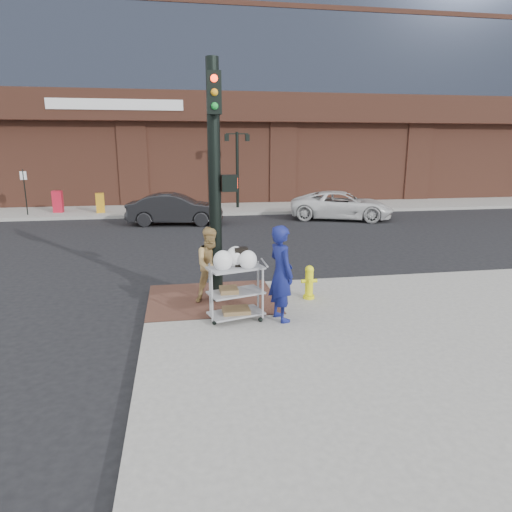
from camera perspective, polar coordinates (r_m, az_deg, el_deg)
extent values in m
plane|color=black|center=(9.49, -1.39, -7.77)|extent=(220.00, 220.00, 0.00)
cube|color=gray|center=(43.14, 8.90, 9.02)|extent=(65.00, 36.00, 0.15)
cube|color=#4F2F25|center=(10.21, -5.49, -5.31)|extent=(2.80, 2.40, 0.01)
cube|color=brown|center=(41.62, -0.98, 28.57)|extent=(42.00, 26.00, 28.00)
cylinder|color=black|center=(24.99, -2.35, 10.66)|extent=(0.16, 0.16, 4.00)
cube|color=black|center=(24.96, -2.39, 15.02)|extent=(1.20, 0.06, 0.06)
cube|color=black|center=(24.89, -3.68, 14.54)|extent=(0.22, 0.22, 0.35)
cube|color=black|center=(25.03, -1.10, 14.56)|extent=(0.22, 0.22, 0.35)
cylinder|color=black|center=(24.91, -26.89, 7.12)|extent=(0.05, 0.05, 2.20)
cylinder|color=black|center=(9.60, -5.18, 8.73)|extent=(0.26, 0.26, 5.00)
cube|color=black|center=(9.63, -3.39, 9.07)|extent=(0.32, 0.28, 0.34)
cube|color=#FF260C|center=(9.65, -2.43, 9.10)|extent=(0.02, 0.18, 0.22)
cube|color=black|center=(9.34, -5.28, 19.65)|extent=(0.28, 0.18, 0.80)
imported|color=navy|center=(8.74, 3.17, -2.18)|extent=(0.62, 0.78, 1.87)
imported|color=tan|center=(9.82, -5.44, -1.11)|extent=(0.87, 0.72, 1.65)
imported|color=black|center=(20.77, -10.05, 5.80)|extent=(4.36, 2.03, 1.38)
imported|color=silver|center=(22.31, 10.65, 6.25)|extent=(5.28, 3.77, 1.33)
cube|color=#95969A|center=(8.71, -2.56, -1.50)|extent=(1.15, 0.83, 0.03)
cube|color=#95969A|center=(8.85, -2.53, -4.58)|extent=(1.15, 0.83, 0.03)
cube|color=#95969A|center=(8.99, -2.50, -7.14)|extent=(1.15, 0.83, 0.03)
cube|color=black|center=(8.73, -1.88, -0.21)|extent=(0.25, 0.16, 0.37)
cube|color=brown|center=(8.81, -3.42, -4.27)|extent=(0.34, 0.39, 0.09)
cube|color=brown|center=(8.97, -2.50, -6.80)|extent=(0.53, 0.41, 0.08)
cylinder|color=yellow|center=(10.26, 6.60, -5.07)|extent=(0.25, 0.25, 0.07)
cylinder|color=yellow|center=(10.17, 6.65, -3.36)|extent=(0.18, 0.18, 0.55)
sphere|color=yellow|center=(10.08, 6.70, -1.72)|extent=(0.20, 0.20, 0.20)
cylinder|color=yellow|center=(10.15, 6.66, -3.12)|extent=(0.36, 0.08, 0.08)
cube|color=#B41429|center=(25.28, -23.53, 6.26)|extent=(0.46, 0.41, 1.09)
cube|color=#C88916|center=(24.42, -18.91, 6.30)|extent=(0.46, 0.43, 0.98)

